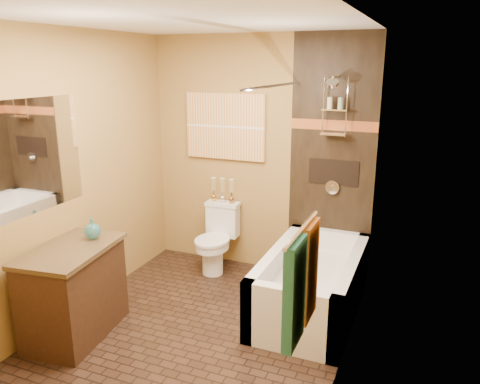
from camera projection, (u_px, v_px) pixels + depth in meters
The scene contains 23 objects.
floor at pixel (196, 333), 3.95m from camera, with size 3.00×3.00×0.00m, color black.
wall_left at pixel (70, 177), 4.06m from camera, with size 0.02×3.00×2.50m, color olive.
wall_right at pixel (349, 209), 3.17m from camera, with size 0.02×3.00×2.50m, color olive.
wall_back at pixel (259, 156), 4.95m from camera, with size 2.40×0.02×2.50m, color olive.
wall_front at pixel (47, 266), 2.28m from camera, with size 2.40×0.02×2.50m, color olive.
ceiling at pixel (187, 20), 3.28m from camera, with size 3.00×3.00×0.00m, color silver.
alcove_tile_back at pixel (332, 162), 4.66m from camera, with size 0.85×0.01×2.50m, color black.
alcove_tile_right at pixel (363, 183), 3.85m from camera, with size 0.01×1.50×2.50m, color black.
mosaic_band_back at pixel (333, 125), 4.55m from camera, with size 0.85×0.01×0.10m, color maroon.
mosaic_band_right at pixel (365, 139), 3.75m from camera, with size 0.01×1.50×0.10m, color maroon.
alcove_niche at pixel (333, 172), 4.67m from camera, with size 0.50×0.01×0.25m, color black.
shower_fixtures at pixel (334, 122), 4.44m from camera, with size 0.24×0.33×1.16m.
curtain_rod at pixel (274, 86), 3.93m from camera, with size 0.03×0.03×1.55m, color silver.
towel_bar at pixel (302, 229), 2.20m from camera, with size 0.02×0.02×0.55m, color silver.
towel_teal at pixel (294, 294), 2.16m from camera, with size 0.05×0.22×0.52m, color #206B64.
towel_rust at pixel (308, 271), 2.39m from camera, with size 0.05×0.22×0.52m, color #9C611C.
sunset_painting at pixel (225, 127), 4.99m from camera, with size 0.90×0.04×0.70m, color orange.
vanity_mirror at pixel (34, 157), 3.65m from camera, with size 0.01×1.00×0.90m, color white.
bathtub at pixel (312, 288), 4.26m from camera, with size 0.80×1.50×0.55m.
toilet at pixel (217, 238), 5.08m from camera, with size 0.38×0.55×0.73m.
vanity at pixel (74, 291), 3.85m from camera, with size 0.65×0.94×0.78m.
teal_bottle at pixel (92, 229), 3.91m from camera, with size 0.14×0.14×0.22m, color #277375, non-canonical shape.
bud_vases at pixel (223, 190), 5.09m from camera, with size 0.27×0.06×0.27m.
Camera 1 is at (1.67, -3.08, 2.21)m, focal length 35.00 mm.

